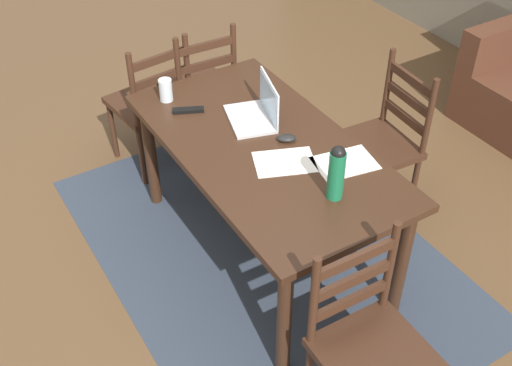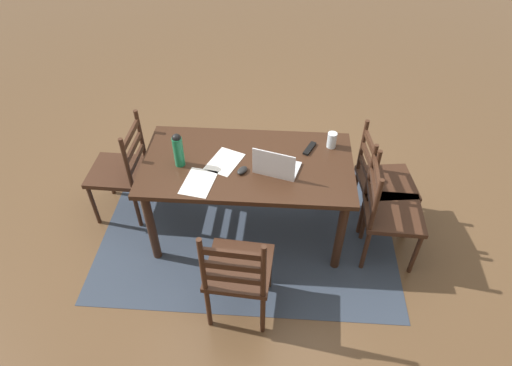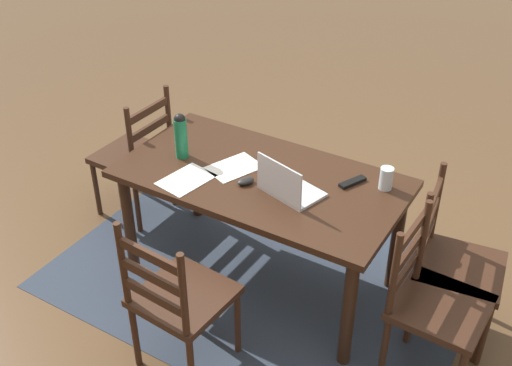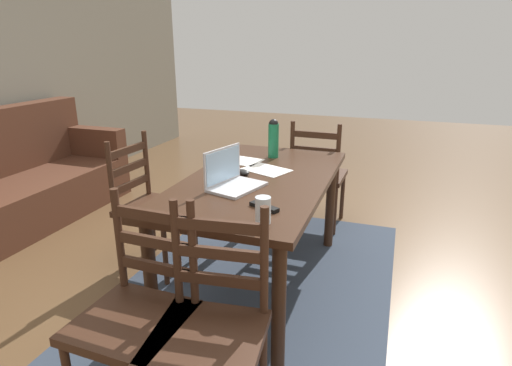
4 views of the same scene
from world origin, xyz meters
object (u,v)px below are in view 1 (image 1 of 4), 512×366
(laptop, at_px, (258,110))
(computer_mouse, at_px, (287,138))
(dining_table, at_px, (265,160))
(chair_left_near, at_px, (151,104))
(chair_right_near, at_px, (370,348))
(tv_remote, at_px, (188,110))
(chair_left_far, at_px, (198,90))
(water_bottle, at_px, (336,171))
(chair_far_head, at_px, (380,144))
(drinking_glass, at_px, (166,90))

(laptop, height_order, computer_mouse, laptop)
(dining_table, relative_size, laptop, 4.38)
(chair_left_near, bearing_deg, laptop, 16.59)
(chair_left_near, bearing_deg, chair_right_near, -0.10)
(dining_table, relative_size, tv_remote, 9.49)
(chair_left_far, relative_size, water_bottle, 3.38)
(chair_left_near, height_order, chair_far_head, same)
(chair_left_near, bearing_deg, dining_table, 8.62)
(computer_mouse, distance_m, tv_remote, 0.59)
(chair_left_far, distance_m, chair_far_head, 1.27)
(tv_remote, bearing_deg, chair_right_near, -154.36)
(tv_remote, bearing_deg, chair_left_near, 22.42)
(chair_left_far, distance_m, tv_remote, 0.78)
(chair_right_near, height_order, chair_far_head, same)
(computer_mouse, xyz_separation_m, tv_remote, (-0.51, -0.31, -0.01))
(chair_left_far, height_order, computer_mouse, chair_left_far)
(chair_far_head, xyz_separation_m, computer_mouse, (0.03, -0.69, 0.31))
(dining_table, relative_size, chair_left_near, 1.70)
(dining_table, bearing_deg, chair_left_near, -171.38)
(chair_right_near, bearing_deg, chair_left_near, 179.90)
(chair_right_near, height_order, computer_mouse, chair_right_near)
(chair_left_far, bearing_deg, computer_mouse, -2.85)
(chair_left_far, relative_size, chair_far_head, 1.00)
(chair_left_far, height_order, water_bottle, water_bottle)
(laptop, xyz_separation_m, water_bottle, (0.72, -0.04, 0.09))
(water_bottle, bearing_deg, dining_table, -173.58)
(chair_left_near, xyz_separation_m, laptop, (0.88, 0.26, 0.35))
(dining_table, height_order, chair_right_near, chair_right_near)
(chair_right_near, bearing_deg, dining_table, 171.18)
(chair_right_near, distance_m, chair_far_head, 1.46)
(dining_table, height_order, tv_remote, tv_remote)
(chair_far_head, bearing_deg, dining_table, -90.22)
(chair_left_near, height_order, laptop, laptop)
(laptop, height_order, drinking_glass, laptop)
(chair_far_head, relative_size, laptop, 2.58)
(chair_left_far, distance_m, laptop, 0.95)
(chair_right_near, distance_m, laptop, 1.38)
(water_bottle, bearing_deg, chair_right_near, -21.09)
(chair_left_far, xyz_separation_m, computer_mouse, (1.13, -0.06, 0.31))
(dining_table, xyz_separation_m, drinking_glass, (-0.65, -0.24, 0.16))
(chair_left_far, xyz_separation_m, drinking_glass, (0.45, -0.41, 0.36))
(chair_far_head, xyz_separation_m, laptop, (-0.22, -0.70, 0.35))
(tv_remote, bearing_deg, chair_far_head, -90.98)
(drinking_glass, bearing_deg, chair_left_near, 170.48)
(chair_left_near, relative_size, chair_far_head, 1.00)
(chair_right_near, relative_size, chair_left_near, 1.00)
(computer_mouse, bearing_deg, chair_left_far, -154.89)
(chair_left_near, bearing_deg, chair_left_far, 89.95)
(chair_left_far, xyz_separation_m, chair_far_head, (1.10, 0.63, 0.00))
(water_bottle, height_order, computer_mouse, water_bottle)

